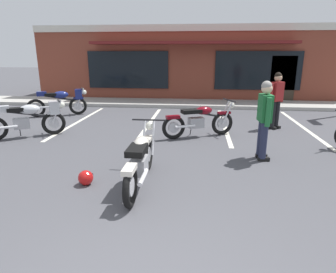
% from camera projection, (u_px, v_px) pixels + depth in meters
% --- Properties ---
extents(ground_plane, '(80.00, 80.00, 0.00)m').
position_uv_depth(ground_plane, '(178.00, 168.00, 5.81)').
color(ground_plane, '#47474C').
extents(sidewalk_kerb, '(22.00, 1.80, 0.14)m').
position_uv_depth(sidewalk_kerb, '(190.00, 103.00, 12.84)').
color(sidewalk_kerb, '#A8A59E').
rests_on(sidewalk_kerb, ground_plane).
extents(brick_storefront_building, '(14.90, 6.49, 3.45)m').
position_uv_depth(brick_storefront_building, '(193.00, 62.00, 15.98)').
color(brick_storefront_building, brown).
rests_on(brick_storefront_building, ground_plane).
extents(painted_stall_lines, '(7.34, 4.80, 0.01)m').
position_uv_depth(painted_stall_lines, '(186.00, 124.00, 9.42)').
color(painted_stall_lines, silver).
rests_on(painted_stall_lines, ground_plane).
extents(motorcycle_foreground_classic, '(0.66, 2.11, 0.98)m').
position_uv_depth(motorcycle_foreground_classic, '(140.00, 160.00, 4.94)').
color(motorcycle_foreground_classic, black).
rests_on(motorcycle_foreground_classic, ground_plane).
extents(motorcycle_red_sportbike, '(1.87, 1.35, 0.98)m').
position_uv_depth(motorcycle_red_sportbike, '(29.00, 118.00, 7.82)').
color(motorcycle_red_sportbike, black).
rests_on(motorcycle_red_sportbike, ground_plane).
extents(motorcycle_black_cruiser, '(1.98, 1.14, 0.98)m').
position_uv_depth(motorcycle_black_cruiser, '(60.00, 101.00, 10.56)').
color(motorcycle_black_cruiser, black).
rests_on(motorcycle_black_cruiser, ground_plane).
extents(motorcycle_blue_standard, '(1.97, 1.16, 0.98)m').
position_uv_depth(motorcycle_blue_standard, '(200.00, 120.00, 7.86)').
color(motorcycle_blue_standard, black).
rests_on(motorcycle_blue_standard, ground_plane).
extents(person_in_black_shirt, '(0.29, 0.60, 1.68)m').
position_uv_depth(person_in_black_shirt, '(264.00, 116.00, 6.03)').
color(person_in_black_shirt, black).
rests_on(person_in_black_shirt, ground_plane).
extents(person_in_shorts_foreground, '(0.52, 0.47, 1.68)m').
position_uv_depth(person_in_shorts_foreground, '(276.00, 97.00, 8.61)').
color(person_in_shorts_foreground, black).
rests_on(person_in_shorts_foreground, ground_plane).
extents(helmet_on_pavement, '(0.26, 0.26, 0.26)m').
position_uv_depth(helmet_on_pavement, '(86.00, 178.00, 5.04)').
color(helmet_on_pavement, '#B71414').
rests_on(helmet_on_pavement, ground_plane).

